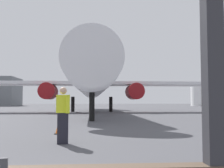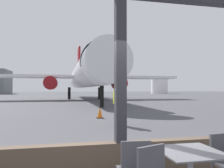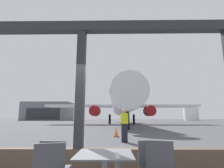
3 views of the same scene
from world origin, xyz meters
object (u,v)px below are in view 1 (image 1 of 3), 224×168
ground_crew_worker (63,114)px  traffic_cone (59,127)px  fuel_storage_tank (202,96)px  airplane (92,81)px

ground_crew_worker → traffic_cone: size_ratio=2.94×
traffic_cone → fuel_storage_tank: bearing=63.6°
airplane → fuel_storage_tank: bearing=54.8°
traffic_cone → airplane: bearing=86.6°
airplane → ground_crew_worker: bearing=-92.1°
fuel_storage_tank → traffic_cone: bearing=-116.4°
ground_crew_worker → traffic_cone: bearing=98.9°
traffic_cone → fuel_storage_tank: size_ratio=0.10×
traffic_cone → ground_crew_worker: bearing=-81.1°
fuel_storage_tank → airplane: bearing=-125.2°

